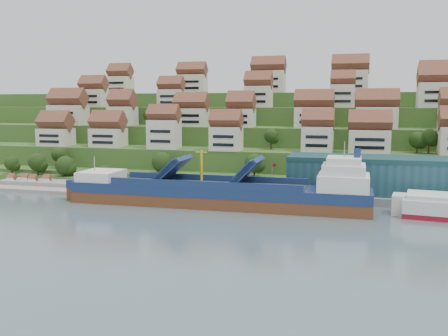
% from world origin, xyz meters
% --- Properties ---
extents(ground, '(300.00, 300.00, 0.00)m').
position_xyz_m(ground, '(0.00, 0.00, 0.00)').
color(ground, slate).
rests_on(ground, ground).
extents(quay, '(180.00, 14.00, 2.20)m').
position_xyz_m(quay, '(20.00, 15.00, 1.10)').
color(quay, gray).
rests_on(quay, ground).
extents(pebble_beach, '(45.00, 20.00, 1.00)m').
position_xyz_m(pebble_beach, '(-58.00, 12.00, 0.50)').
color(pebble_beach, gray).
rests_on(pebble_beach, ground).
extents(hillside, '(260.00, 128.00, 31.00)m').
position_xyz_m(hillside, '(0.00, 103.55, 10.66)').
color(hillside, '#2D4C1E').
rests_on(hillside, ground).
extents(hillside_village, '(155.91, 64.09, 29.27)m').
position_xyz_m(hillside_village, '(2.48, 61.16, 24.40)').
color(hillside_village, beige).
rests_on(hillside_village, ground).
extents(hillside_trees, '(139.84, 62.29, 29.19)m').
position_xyz_m(hillside_trees, '(-16.27, 37.29, 13.28)').
color(hillside_trees, '#223C14').
rests_on(hillside_trees, ground).
extents(warehouse, '(60.00, 15.00, 10.00)m').
position_xyz_m(warehouse, '(52.00, 17.00, 7.20)').
color(warehouse, '#204B59').
rests_on(warehouse, quay).
extents(flagpole, '(1.28, 0.16, 8.00)m').
position_xyz_m(flagpole, '(18.11, 10.00, 6.88)').
color(flagpole, gray).
rests_on(flagpole, quay).
extents(beach_huts, '(14.40, 3.70, 2.20)m').
position_xyz_m(beach_huts, '(-60.00, 10.75, 2.10)').
color(beach_huts, white).
rests_on(beach_huts, pebble_beach).
extents(cargo_ship, '(78.26, 12.44, 17.35)m').
position_xyz_m(cargo_ship, '(7.57, -1.41, 3.30)').
color(cargo_ship, brown).
rests_on(cargo_ship, ground).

